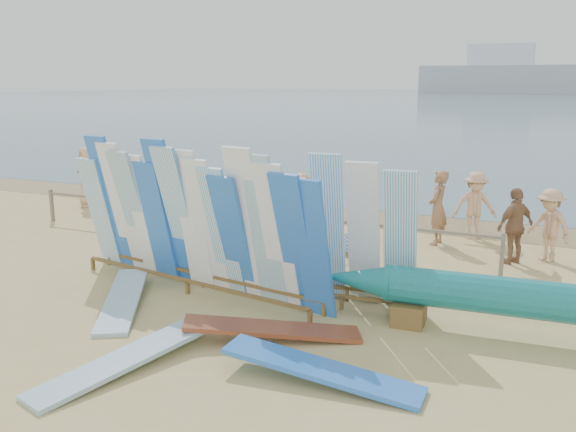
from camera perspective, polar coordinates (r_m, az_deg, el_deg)
The scene contains 26 objects.
ground at distance 12.37m, azimuth -11.26°, elevation -5.92°, with size 160.00×160.00×0.00m, color tan.
ocean at distance 137.71m, azimuth 21.88°, elevation 10.10°, with size 320.00×240.00×0.02m, color #406173.
wet_sand_strip at distance 18.47m, azimuth 1.78°, elevation 0.48°, with size 40.00×2.60×0.01m, color olive.
distant_ship at distance 190.43m, azimuth 19.17°, elevation 12.35°, with size 45.00×8.00×14.00m.
fence at distance 14.64m, azimuth -4.55°, elevation -0.25°, with size 12.08×0.08×0.90m.
main_surfboard_rack at distance 11.35m, azimuth -8.87°, elevation -0.80°, with size 5.76×1.56×2.86m.
side_surfboard_rack at distance 10.51m, azimuth 5.52°, elevation -2.05°, with size 2.46×0.96×2.72m.
outrigger_canoe at distance 9.97m, azimuth 21.92°, elevation -7.48°, with size 6.76×1.02×0.96m.
vendor_table at distance 12.00m, azimuth 4.78°, elevation -4.64°, with size 0.76×0.55×1.00m.
flat_board_b at distance 8.90m, azimuth -15.22°, elevation -13.69°, with size 0.56×2.70×0.07m, color #7BADC5.
flat_board_d at distance 8.31m, azimuth 3.15°, elevation -15.23°, with size 0.56×2.70×0.07m, color blue.
flat_board_c at distance 9.52m, azimuth -1.44°, elevation -11.44°, with size 0.56×2.70×0.07m, color brown.
flat_board_a at distance 11.19m, azimuth -15.13°, elevation -8.14°, with size 0.56×2.70×0.07m, color #7BADC5.
beach_chair_left at distance 15.28m, azimuth 0.93°, elevation -1.02°, with size 0.78×0.80×0.96m.
beach_chair_right at distance 14.34m, azimuth 4.14°, elevation -2.01°, with size 0.81×0.82×0.92m.
stroller at distance 14.82m, azimuth 2.50°, elevation -0.87°, with size 0.72×0.89×1.07m.
beachgoer_10 at distance 13.90m, azimuth 20.49°, elevation -0.88°, with size 0.97×0.42×1.66m, color #8C6042.
beachgoer_extra_0 at distance 14.36m, azimuth 23.25°, elevation -0.81°, with size 1.04×0.43×1.60m, color tan.
beachgoer_extra_1 at distance 21.69m, azimuth -17.80°, elevation 3.99°, with size 1.01×0.43×1.72m, color #8C6042.
beachgoer_0 at distance 20.04m, azimuth -18.22°, elevation 3.50°, with size 0.91×0.43×1.86m, color tan.
beachgoer_9 at distance 15.77m, azimuth 17.08°, elevation 0.95°, with size 1.09×0.45×1.69m, color tan.
beachgoer_6 at distance 14.88m, azimuth 1.21°, elevation 0.83°, with size 0.83×0.39×1.69m, color tan.
beachgoer_7 at distance 14.99m, azimuth 13.85°, elevation 0.76°, with size 0.65×0.36×1.79m, color #8C6042.
beachgoer_4 at distance 15.86m, azimuth -2.71°, elevation 1.93°, with size 1.11×0.48×1.89m, color #8C6042.
beachgoer_2 at distance 17.32m, azimuth -10.59°, elevation 2.63°, with size 0.92×0.44×1.89m, color beige.
beachgoer_11 at distance 20.99m, azimuth -11.42°, elevation 3.94°, with size 1.50×0.49×1.62m, color beige.
Camera 1 is at (6.94, -9.48, 3.88)m, focal length 38.00 mm.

